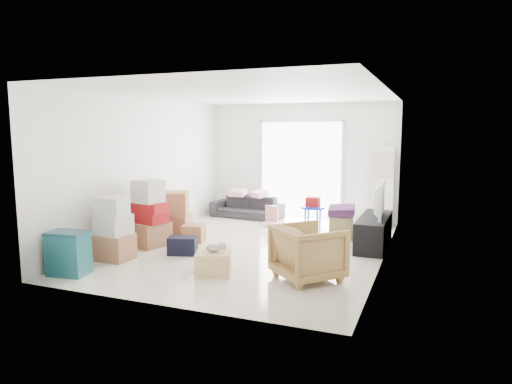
{
  "coord_description": "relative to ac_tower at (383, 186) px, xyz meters",
  "views": [
    {
      "loc": [
        2.95,
        -7.44,
        2.08
      ],
      "look_at": [
        -0.05,
        0.2,
        0.96
      ],
      "focal_mm": 32.0,
      "sensor_mm": 36.0,
      "label": 1
    }
  ],
  "objects": [
    {
      "name": "ac_tower",
      "position": [
        0.0,
        0.0,
        0.0
      ],
      "size": [
        0.45,
        0.3,
        1.75
      ],
      "primitive_type": "cube",
      "color": "silver",
      "rests_on": "room_shell"
    },
    {
      "name": "box_stack_b",
      "position": [
        -3.75,
        -3.27,
        -0.36
      ],
      "size": [
        0.72,
        0.72,
        1.19
      ],
      "rotation": [
        0.0,
        0.0,
        -0.26
      ],
      "color": "#A56D4A",
      "rests_on": "room_shell"
    },
    {
      "name": "sofa",
      "position": [
        -3.13,
        -0.15,
        -0.54
      ],
      "size": [
        1.77,
        0.67,
        0.67
      ],
      "primitive_type": "imported",
      "rotation": [
        0.0,
        0.0,
        -0.1
      ],
      "color": "#27282D",
      "rests_on": "room_shell"
    },
    {
      "name": "blanket",
      "position": [
        -0.61,
        -1.46,
        -0.37
      ],
      "size": [
        0.53,
        0.53,
        0.14
      ],
      "primitive_type": "cube",
      "rotation": [
        0.0,
        0.0,
        0.1
      ],
      "color": "#4D2154",
      "rests_on": "ottoman"
    },
    {
      "name": "box_stack_c",
      "position": [
        -3.72,
        -2.45,
        -0.45
      ],
      "size": [
        0.67,
        0.66,
        0.88
      ],
      "rotation": [
        0.0,
        0.0,
        0.19
      ],
      "color": "#A56D4A",
      "rests_on": "room_shell"
    },
    {
      "name": "television",
      "position": [
        0.05,
        -1.85,
        -0.26
      ],
      "size": [
        0.69,
        1.13,
        0.14
      ],
      "primitive_type": "imported",
      "rotation": [
        0.0,
        0.0,
        1.63
      ],
      "color": "black",
      "rests_on": "tv_console"
    },
    {
      "name": "armchair",
      "position": [
        -0.58,
        -4.08,
        -0.45
      ],
      "size": [
        1.13,
        1.13,
        0.85
      ],
      "primitive_type": "imported",
      "rotation": [
        0.0,
        0.0,
        2.39
      ],
      "color": "#B0804E",
      "rests_on": "room_shell"
    },
    {
      "name": "plush_bunny",
      "position": [
        -1.89,
        -4.33,
        -0.47
      ],
      "size": [
        0.31,
        0.17,
        0.15
      ],
      "rotation": [
        0.0,
        0.0,
        0.26
      ],
      "color": "#B2ADA8",
      "rests_on": "wood_crate"
    },
    {
      "name": "box_stack_a",
      "position": [
        -3.75,
        -4.26,
        -0.42
      ],
      "size": [
        0.57,
        0.48,
        1.02
      ],
      "rotation": [
        0.0,
        0.0,
        0.01
      ],
      "color": "#A56D4A",
      "rests_on": "room_shell"
    },
    {
      "name": "wood_crate",
      "position": [
        -1.92,
        -4.34,
        -0.71
      ],
      "size": [
        0.64,
        0.64,
        0.33
      ],
      "primitive_type": "cube",
      "rotation": [
        0.0,
        0.0,
        0.36
      ],
      "color": "#D8BF7C",
      "rests_on": "room_shell"
    },
    {
      "name": "toy_walker",
      "position": [
        -2.27,
        -0.87,
        -0.75
      ],
      "size": [
        0.36,
        0.33,
        0.43
      ],
      "rotation": [
        0.0,
        0.0,
        -0.15
      ],
      "color": "silver",
      "rests_on": "room_shell"
    },
    {
      "name": "storage_bins",
      "position": [
        -3.85,
        -5.13,
        -0.56
      ],
      "size": [
        0.6,
        0.46,
        0.64
      ],
      "rotation": [
        0.0,
        0.0,
        0.14
      ],
      "color": "#175157",
      "rests_on": "room_shell"
    },
    {
      "name": "tv_console",
      "position": [
        0.05,
        -1.85,
        -0.6
      ],
      "size": [
        0.49,
        1.63,
        0.54
      ],
      "primitive_type": "cube",
      "color": "black",
      "rests_on": "room_shell"
    },
    {
      "name": "loose_box",
      "position": [
        -3.14,
        -2.72,
        -0.71
      ],
      "size": [
        0.46,
        0.46,
        0.32
      ],
      "primitive_type": "cube",
      "rotation": [
        0.0,
        0.0,
        0.22
      ],
      "color": "#A56D4A",
      "rests_on": "room_shell"
    },
    {
      "name": "ottoman",
      "position": [
        -0.61,
        -1.46,
        -0.66
      ],
      "size": [
        0.49,
        0.49,
        0.44
      ],
      "primitive_type": "cube",
      "rotation": [
        0.0,
        0.0,
        0.13
      ],
      "color": "olive",
      "rests_on": "room_shell"
    },
    {
      "name": "duffel_bag",
      "position": [
        -2.88,
        -3.59,
        -0.73
      ],
      "size": [
        0.53,
        0.41,
        0.3
      ],
      "primitive_type": "cube",
      "rotation": [
        0.0,
        0.0,
        0.3
      ],
      "color": "black",
      "rests_on": "room_shell"
    },
    {
      "name": "pillow_left",
      "position": [
        -3.37,
        -0.17,
        -0.14
      ],
      "size": [
        0.38,
        0.31,
        0.12
      ],
      "primitive_type": "cube",
      "rotation": [
        0.0,
        0.0,
        0.04
      ],
      "color": "#F5B2C1",
      "rests_on": "sofa"
    },
    {
      "name": "sliding_door",
      "position": [
        -1.95,
        0.33,
        0.37
      ],
      "size": [
        2.1,
        0.04,
        2.33
      ],
      "color": "white",
      "rests_on": "room_shell"
    },
    {
      "name": "kids_table",
      "position": [
        -1.38,
        -0.66,
        -0.41
      ],
      "size": [
        0.53,
        0.53,
        0.65
      ],
      "rotation": [
        0.0,
        0.0,
        -0.07
      ],
      "color": "#0C23D1",
      "rests_on": "room_shell"
    },
    {
      "name": "room_shell",
      "position": [
        -1.95,
        -2.65,
        0.48
      ],
      "size": [
        4.98,
        6.48,
        3.18
      ],
      "color": "silver",
      "rests_on": "ground"
    },
    {
      "name": "pillow_right",
      "position": [
        -2.81,
        -0.17,
        -0.15
      ],
      "size": [
        0.4,
        0.38,
        0.11
      ],
      "primitive_type": "cube",
      "rotation": [
        0.0,
        0.0,
        -0.51
      ],
      "color": "#F5B2C1",
      "rests_on": "sofa"
    }
  ]
}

